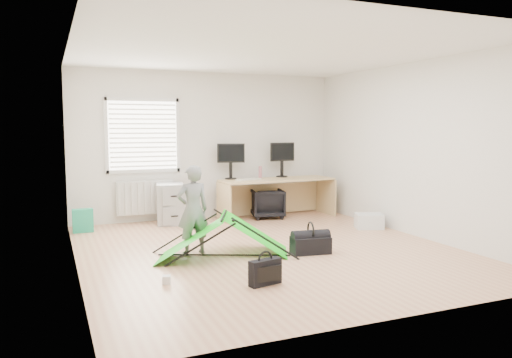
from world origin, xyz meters
name	(u,v)px	position (x,y,z in m)	size (l,w,h in m)	color
ground	(267,249)	(0.00, 0.00, 0.00)	(5.50, 5.50, 0.00)	tan
back_wall	(208,146)	(0.00, 2.75, 1.35)	(5.00, 0.02, 2.70)	silver
window	(143,135)	(-1.20, 2.71, 1.55)	(1.20, 0.06, 1.20)	silver
radiator	(145,197)	(-1.20, 2.67, 0.45)	(1.00, 0.12, 0.60)	silver
desk	(277,198)	(1.18, 2.18, 0.37)	(2.15, 0.68, 0.73)	tan
filing_cabinet	(170,203)	(-0.81, 2.39, 0.36)	(0.46, 0.61, 0.71)	#A6A8AB
monitor_left	(231,166)	(0.36, 2.47, 0.98)	(0.51, 0.11, 0.49)	black
monitor_right	(282,164)	(1.41, 2.47, 0.98)	(0.51, 0.11, 0.49)	black
keyboard	(249,179)	(0.61, 2.21, 0.74)	(0.49, 0.17, 0.02)	beige
thermos	(260,172)	(0.94, 2.43, 0.85)	(0.06, 0.06, 0.23)	#AE616E
office_chair	(267,204)	(0.99, 2.21, 0.27)	(0.58, 0.60, 0.54)	black
person	(193,210)	(-1.01, 0.18, 0.60)	(0.44, 0.29, 1.20)	slate
kite	(224,236)	(-0.67, -0.11, 0.27)	(1.75, 0.77, 0.54)	#14D215
storage_crate	(369,221)	(2.17, 0.66, 0.12)	(0.44, 0.31, 0.25)	silver
tote_bag	(83,221)	(-2.29, 2.20, 0.19)	(0.32, 0.14, 0.38)	#1F986F
laptop_bag	(265,272)	(-0.65, -1.42, 0.14)	(0.37, 0.11, 0.28)	black
white_box	(167,280)	(-1.63, -0.96, 0.04)	(0.09, 0.09, 0.09)	silver
duffel_bag	(311,245)	(0.45, -0.42, 0.11)	(0.52, 0.26, 0.23)	black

